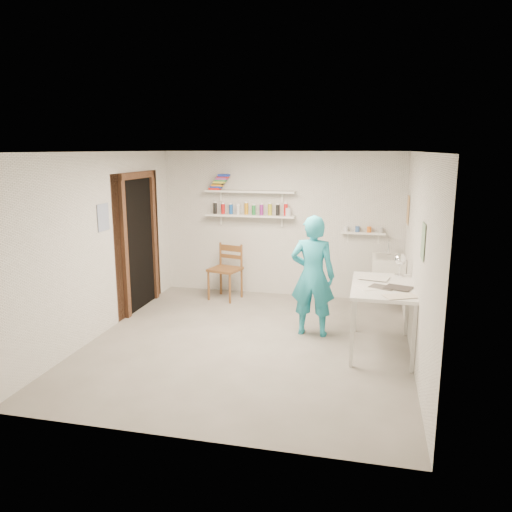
% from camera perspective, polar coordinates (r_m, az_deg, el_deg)
% --- Properties ---
extents(floor, '(4.00, 4.50, 0.02)m').
position_cam_1_polar(floor, '(6.52, -0.80, -9.88)').
color(floor, slate).
rests_on(floor, ground).
extents(ceiling, '(4.00, 4.50, 0.02)m').
position_cam_1_polar(ceiling, '(6.04, -0.87, 11.92)').
color(ceiling, silver).
rests_on(ceiling, wall_back).
extents(wall_back, '(4.00, 0.02, 2.40)m').
position_cam_1_polar(wall_back, '(8.34, 2.86, 3.63)').
color(wall_back, silver).
rests_on(wall_back, ground).
extents(wall_front, '(4.00, 0.02, 2.40)m').
position_cam_1_polar(wall_front, '(4.07, -8.43, -5.62)').
color(wall_front, silver).
rests_on(wall_front, ground).
extents(wall_left, '(0.02, 4.50, 2.40)m').
position_cam_1_polar(wall_left, '(6.92, -17.24, 1.32)').
color(wall_left, silver).
rests_on(wall_left, ground).
extents(wall_right, '(0.02, 4.50, 2.40)m').
position_cam_1_polar(wall_right, '(6.02, 18.09, -0.28)').
color(wall_right, silver).
rests_on(wall_right, ground).
extents(doorway_recess, '(0.02, 0.90, 2.00)m').
position_cam_1_polar(doorway_recess, '(7.85, -13.22, 1.30)').
color(doorway_recess, black).
rests_on(doorway_recess, wall_left).
extents(corridor_box, '(1.40, 1.50, 2.10)m').
position_cam_1_polar(corridor_box, '(8.18, -17.71, 1.82)').
color(corridor_box, brown).
rests_on(corridor_box, ground).
extents(door_lintel, '(0.06, 1.05, 0.10)m').
position_cam_1_polar(door_lintel, '(7.72, -13.46, 8.97)').
color(door_lintel, brown).
rests_on(door_lintel, wall_left).
extents(door_jamb_near, '(0.06, 0.10, 2.00)m').
position_cam_1_polar(door_jamb_near, '(7.41, -14.76, 0.58)').
color(door_jamb_near, brown).
rests_on(door_jamb_near, ground).
extents(door_jamb_far, '(0.06, 0.10, 2.00)m').
position_cam_1_polar(door_jamb_far, '(8.29, -11.59, 1.93)').
color(door_jamb_far, brown).
rests_on(door_jamb_far, ground).
extents(shelf_lower, '(1.50, 0.22, 0.03)m').
position_cam_1_polar(shelf_lower, '(8.30, -0.70, 4.64)').
color(shelf_lower, white).
rests_on(shelf_lower, wall_back).
extents(shelf_upper, '(1.50, 0.22, 0.03)m').
position_cam_1_polar(shelf_upper, '(8.26, -0.71, 7.39)').
color(shelf_upper, white).
rests_on(shelf_upper, wall_back).
extents(ledge_shelf, '(0.70, 0.14, 0.03)m').
position_cam_1_polar(ledge_shelf, '(8.14, 12.14, 2.59)').
color(ledge_shelf, white).
rests_on(ledge_shelf, wall_back).
extents(poster_left, '(0.01, 0.28, 0.36)m').
position_cam_1_polar(poster_left, '(6.89, -17.05, 4.25)').
color(poster_left, '#334C7F').
rests_on(poster_left, wall_left).
extents(poster_right_a, '(0.01, 0.34, 0.42)m').
position_cam_1_polar(poster_right_a, '(7.74, 16.98, 5.06)').
color(poster_right_a, '#995933').
rests_on(poster_right_a, wall_right).
extents(poster_right_b, '(0.01, 0.30, 0.38)m').
position_cam_1_polar(poster_right_b, '(5.43, 18.55, 1.60)').
color(poster_right_b, '#3F724C').
rests_on(poster_right_b, wall_right).
extents(belfast_sink, '(0.48, 0.60, 0.30)m').
position_cam_1_polar(belfast_sink, '(7.77, 14.89, -1.16)').
color(belfast_sink, white).
rests_on(belfast_sink, wall_right).
extents(man, '(0.60, 0.41, 1.61)m').
position_cam_1_polar(man, '(6.58, 6.49, -2.28)').
color(man, '#249DB6').
rests_on(man, ground).
extents(wall_clock, '(0.29, 0.05, 0.29)m').
position_cam_1_polar(wall_clock, '(6.73, 6.68, 0.39)').
color(wall_clock, beige).
rests_on(wall_clock, man).
extents(wooden_chair, '(0.56, 0.55, 1.00)m').
position_cam_1_polar(wooden_chair, '(8.19, -3.56, -1.53)').
color(wooden_chair, brown).
rests_on(wooden_chair, ground).
extents(work_table, '(0.75, 1.24, 0.83)m').
position_cam_1_polar(work_table, '(6.32, 14.17, -6.87)').
color(work_table, white).
rests_on(work_table, ground).
extents(desk_lamp, '(0.16, 0.16, 0.16)m').
position_cam_1_polar(desk_lamp, '(6.64, 16.15, -0.37)').
color(desk_lamp, white).
rests_on(desk_lamp, work_table).
extents(spray_cans, '(1.32, 0.06, 0.17)m').
position_cam_1_polar(spray_cans, '(8.29, -0.70, 5.33)').
color(spray_cans, black).
rests_on(spray_cans, shelf_lower).
extents(book_stack, '(0.34, 0.14, 0.25)m').
position_cam_1_polar(book_stack, '(8.38, -4.20, 8.40)').
color(book_stack, red).
rests_on(book_stack, shelf_upper).
extents(ledge_pots, '(0.48, 0.07, 0.09)m').
position_cam_1_polar(ledge_pots, '(8.14, 12.16, 3.01)').
color(ledge_pots, silver).
rests_on(ledge_pots, ledge_shelf).
extents(papers, '(0.30, 0.22, 0.02)m').
position_cam_1_polar(papers, '(6.20, 14.37, -3.15)').
color(papers, silver).
rests_on(papers, work_table).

